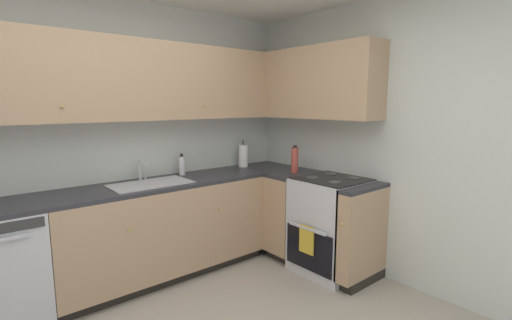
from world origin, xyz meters
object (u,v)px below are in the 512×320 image
at_px(oven_range, 331,225).
at_px(oil_bottle, 295,160).
at_px(paper_towel_roll, 243,156).
at_px(soap_bottle, 182,165).

xyz_separation_m(oven_range, oil_bottle, (-0.02, 0.49, 0.59)).
relative_size(oven_range, paper_towel_roll, 3.42).
xyz_separation_m(paper_towel_roll, oil_bottle, (0.19, -0.63, 0.01)).
relative_size(soap_bottle, paper_towel_roll, 0.70).
height_order(oven_range, oil_bottle, oil_bottle).
distance_m(paper_towel_roll, oil_bottle, 0.66).
bearing_deg(paper_towel_roll, oven_range, -79.24).
relative_size(oven_range, oil_bottle, 3.71).
xyz_separation_m(oven_range, paper_towel_roll, (-0.21, 1.12, 0.58)).
height_order(soap_bottle, oil_bottle, oil_bottle).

